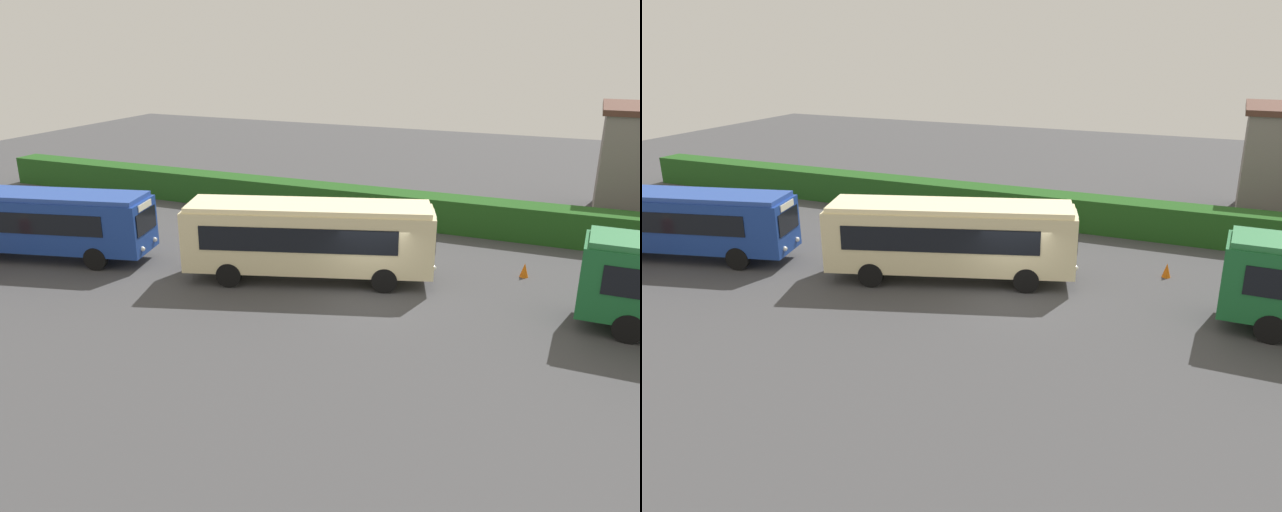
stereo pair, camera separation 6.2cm
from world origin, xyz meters
TOP-DOWN VIEW (x-y plane):
  - ground_plane at (0.00, 0.00)m, footprint 87.44×87.44m
  - bus_blue at (-14.97, -1.43)m, footprint 10.44×4.76m
  - bus_cream at (-2.91, 0.94)m, footprint 10.17×5.41m
  - person_left at (-15.88, 1.19)m, footprint 0.47×0.39m
  - hedge_row at (0.00, 9.94)m, footprint 55.72×1.67m
  - traffic_cone at (5.20, 4.62)m, footprint 0.36×0.36m

SIDE VIEW (x-z plane):
  - ground_plane at x=0.00m, z-range 0.00..0.00m
  - traffic_cone at x=5.20m, z-range 0.00..0.60m
  - hedge_row at x=0.00m, z-range 0.00..1.70m
  - person_left at x=-15.88m, z-range 0.05..1.73m
  - bus_blue at x=-14.97m, z-range 0.24..3.25m
  - bus_cream at x=-2.91m, z-range 0.24..3.42m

